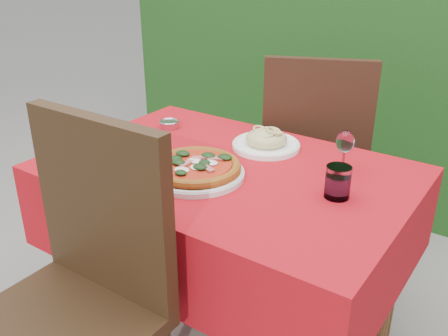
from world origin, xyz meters
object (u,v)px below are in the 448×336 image
Objects in this scene: fork at (133,153)px; water_glass at (338,184)px; pizza_plate at (196,169)px; chair_near at (78,286)px; pasta_plate at (266,141)px; wine_glass at (345,143)px; steel_ramekin at (169,125)px; chair_far at (315,149)px.

water_glass is at bearing 14.44° from fork.
pizza_plate is 3.65× the size of water_glass.
water_glass is (0.47, 0.65, 0.18)m from chair_near.
fork is at bearing -171.73° from water_glass.
wine_glass is at bearing -7.38° from pasta_plate.
water_glass is 0.86m from steel_ramekin.
water_glass is at bearing -12.35° from steel_ramekin.
pizza_plate is at bearing -163.42° from water_glass.
chair_far is 0.89m from fork.
steel_ramekin is (-0.37, 0.83, 0.15)m from chair_near.
steel_ramekin reaches higher than fork.
fork is at bearing 175.90° from pizza_plate.
pizza_plate is 2.45× the size of wine_glass.
fork is (-0.39, -0.78, 0.16)m from chair_far.
water_glass is (0.38, -0.22, 0.02)m from pasta_plate.
water_glass is 0.77m from fork.
chair_far is 6.16× the size of fork.
pizza_plate is 0.32m from fork.
chair_near is at bearing -116.54° from wine_glass.
water_glass is (0.45, 0.13, 0.02)m from pizza_plate.
chair_near is 0.95m from wine_glass.
chair_far is 13.63× the size of steel_ramekin.
pizza_plate is (0.02, 0.51, 0.16)m from chair_near.
steel_ramekin is at bearing -174.93° from pasta_plate.
chair_far is 2.75× the size of pizza_plate.
chair_far is 0.64m from wine_glass.
pasta_plate is 0.44m from water_glass.
wine_glass is 0.91× the size of fork.
wine_glass reaches higher than steel_ramekin.
steel_ramekin is at bearing 167.65° from water_glass.
chair_near reaches higher than water_glass.
wine_glass is at bearing 28.56° from fork.
chair_near is at bearing -54.85° from fork.
chair_near reaches higher than steel_ramekin.
chair_far is at bearing 123.19° from wine_glass.
fork is (-0.71, -0.29, -0.10)m from wine_glass.
steel_ramekin is (-0.78, 0.00, -0.09)m from wine_glass.
pasta_plate is 0.51m from fork.
pasta_plate is at bearing 172.62° from wine_glass.
water_glass is 0.61× the size of fork.
wine_glass is at bearing 99.25° from chair_far.
fork is (-0.76, -0.11, -0.04)m from water_glass.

